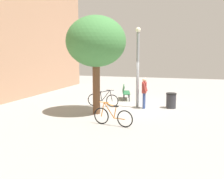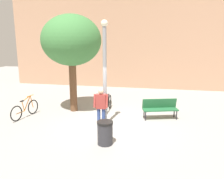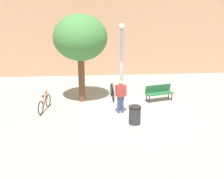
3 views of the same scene
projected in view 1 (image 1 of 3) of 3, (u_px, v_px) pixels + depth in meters
ground_plane at (136, 107)px, 14.80m from camera, size 36.00×36.00×0.00m
building_facade at (4, 34)px, 16.76m from camera, size 18.57×2.00×8.46m
lamppost at (138, 64)px, 14.21m from camera, size 0.28×0.28×4.36m
person_by_lamppost at (144, 91)px, 14.23m from camera, size 0.60×0.31×1.67m
park_bench at (125, 91)px, 17.03m from camera, size 1.67×0.90×0.92m
plaza_tree at (96, 42)px, 12.64m from camera, size 2.90×2.90×4.79m
bicycle_orange at (113, 117)px, 10.88m from camera, size 0.38×1.79×0.97m
bicycle_black at (103, 100)px, 14.78m from camera, size 0.09×1.81×0.97m
trash_bin at (171, 101)px, 14.35m from camera, size 0.56×0.56×0.84m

